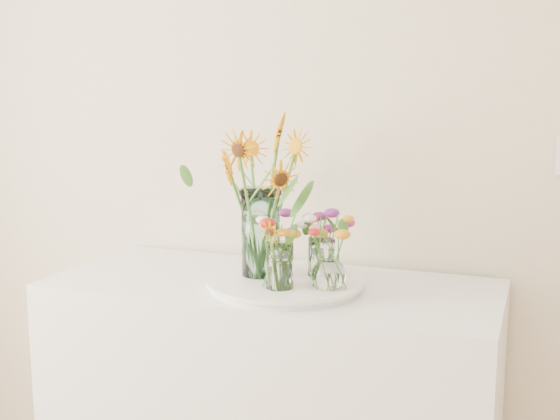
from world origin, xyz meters
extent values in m
cube|color=white|center=(-0.09, 1.93, 0.45)|extent=(1.40, 0.60, 0.90)
cylinder|color=white|center=(-0.02, 1.88, 0.91)|extent=(0.46, 0.46, 0.02)
cylinder|color=#9ACEC5|center=(-0.11, 1.90, 1.06)|extent=(0.14, 0.14, 0.28)
cylinder|color=white|center=(0.00, 1.78, 0.99)|extent=(0.08, 0.08, 0.14)
cylinder|color=white|center=(0.06, 1.95, 0.99)|extent=(0.09, 0.09, 0.12)
camera|label=1|loc=(0.69, -0.05, 1.49)|focal=45.00mm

